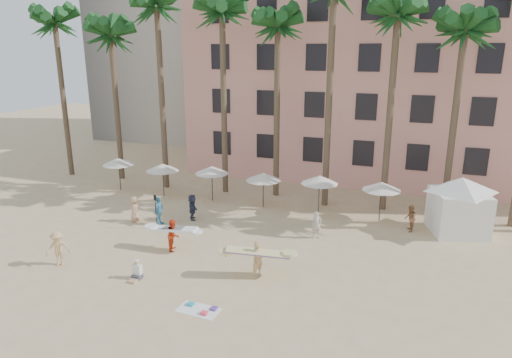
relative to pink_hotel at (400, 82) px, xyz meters
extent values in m
plane|color=#D1B789|center=(-7.00, -26.00, -8.00)|extent=(120.00, 120.00, 0.00)
cube|color=#F1A193|center=(0.00, 0.00, 0.00)|extent=(35.00, 14.00, 16.00)
cylinder|color=brown|center=(-27.00, -11.00, -1.50)|extent=(0.44, 0.44, 13.00)
cylinder|color=brown|center=(-22.00, -10.50, -2.00)|extent=(0.44, 0.44, 12.00)
cylinder|color=brown|center=(-17.00, -11.50, -1.00)|extent=(0.44, 0.44, 14.00)
cylinder|color=brown|center=(-12.00, -11.00, -1.25)|extent=(0.44, 0.44, 13.50)
cylinder|color=brown|center=(-8.00, -10.50, -1.75)|extent=(0.44, 0.44, 12.50)
cylinder|color=brown|center=(-4.00, -11.50, -0.75)|extent=(0.44, 0.44, 14.50)
cylinder|color=brown|center=(0.00, -11.00, -1.50)|extent=(0.44, 0.44, 13.00)
cylinder|color=brown|center=(4.00, -10.50, -2.00)|extent=(0.44, 0.44, 12.00)
cylinder|color=#332B23|center=(-20.00, -13.50, -6.75)|extent=(0.07, 0.07, 2.50)
cone|color=white|center=(-20.00, -13.50, -5.65)|extent=(2.50, 2.50, 0.55)
cylinder|color=#332B23|center=(-16.00, -13.60, -6.80)|extent=(0.07, 0.07, 2.40)
cone|color=white|center=(-16.00, -13.60, -5.75)|extent=(2.50, 2.50, 0.55)
cylinder|color=#332B23|center=(-12.00, -13.40, -6.75)|extent=(0.07, 0.07, 2.50)
cone|color=white|center=(-12.00, -13.40, -5.65)|extent=(2.50, 2.50, 0.55)
cylinder|color=#332B23|center=(-8.00, -13.50, -6.80)|extent=(0.07, 0.07, 2.40)
cone|color=white|center=(-8.00, -13.50, -5.75)|extent=(2.50, 2.50, 0.55)
cylinder|color=#332B23|center=(-4.00, -13.60, -6.70)|extent=(0.07, 0.07, 2.60)
cone|color=white|center=(-4.00, -13.60, -5.55)|extent=(2.50, 2.50, 0.55)
cylinder|color=#332B23|center=(0.00, -13.40, -6.75)|extent=(0.07, 0.07, 2.50)
cone|color=white|center=(0.00, -13.40, -5.65)|extent=(2.50, 2.50, 0.55)
cube|color=white|center=(4.62, -13.87, -6.70)|extent=(3.73, 3.73, 2.60)
cone|color=white|center=(4.62, -13.87, -4.95)|extent=(5.59, 5.59, 0.90)
cube|color=white|center=(-6.29, -27.02, -7.99)|extent=(1.85, 1.09, 0.02)
cube|color=#2B9BBB|center=(-6.78, -26.80, -7.93)|extent=(0.31, 0.26, 0.10)
cube|color=#FD4660|center=(-5.91, -27.24, -7.92)|extent=(0.29, 0.23, 0.12)
cube|color=#633C92|center=(-5.68, -26.75, -7.94)|extent=(0.27, 0.31, 0.08)
imported|color=tan|center=(-4.90, -23.29, -7.07)|extent=(0.71, 0.80, 1.85)
cube|color=#F1E596|center=(-4.90, -23.29, -6.70)|extent=(3.19, 1.63, 0.37)
imported|color=red|center=(-10.37, -21.93, -7.11)|extent=(0.92, 1.04, 1.78)
cube|color=white|center=(-10.37, -21.93, -6.75)|extent=(2.76, 0.91, 0.29)
imported|color=#57AACB|center=(-13.15, -18.90, -7.06)|extent=(0.53, 1.13, 1.87)
imported|color=tan|center=(-14.92, -18.99, -7.15)|extent=(0.84, 0.98, 1.70)
imported|color=#2C344D|center=(-11.57, -17.38, -7.14)|extent=(1.29, 1.62, 1.73)
imported|color=#A86E46|center=(1.91, -14.66, -7.16)|extent=(0.72, 0.88, 1.67)
imported|color=#BFB2A9|center=(-3.24, -17.63, -7.17)|extent=(0.72, 0.65, 1.66)
imported|color=tan|center=(-14.98, -25.64, -7.06)|extent=(1.40, 1.26, 1.89)
cylinder|color=black|center=(-12.93, -19.60, -6.95)|extent=(0.04, 0.04, 2.10)
cube|color=black|center=(-12.93, -19.60, -5.95)|extent=(0.18, 0.03, 0.35)
cube|color=#3F3F4C|center=(-10.38, -25.52, -7.88)|extent=(0.43, 0.40, 0.23)
cube|color=tan|center=(-10.38, -25.85, -7.94)|extent=(0.38, 0.43, 0.12)
cube|color=white|center=(-10.38, -25.47, -7.52)|extent=(0.42, 0.25, 0.53)
sphere|color=tan|center=(-10.38, -25.47, -7.14)|extent=(0.23, 0.23, 0.23)
camera|label=1|loc=(1.92, -42.44, 2.82)|focal=32.00mm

